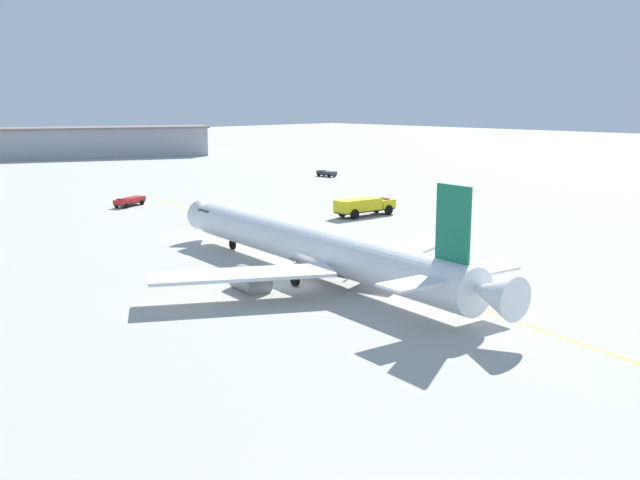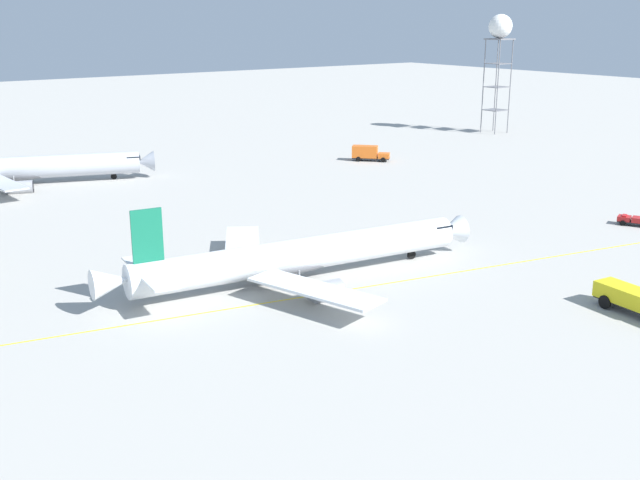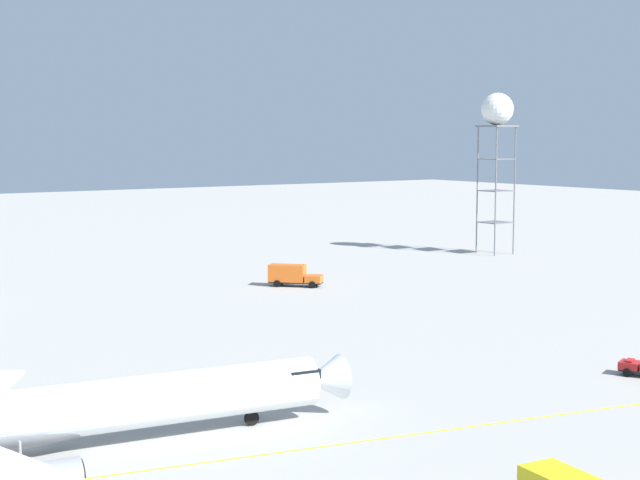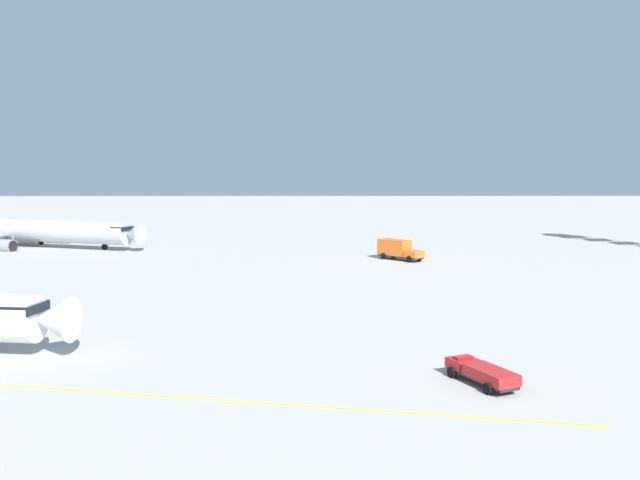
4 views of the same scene
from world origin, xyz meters
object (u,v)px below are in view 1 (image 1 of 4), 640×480
at_px(airliner_main, 316,250).
at_px(baggage_truck_truck, 327,173).
at_px(ops_pickup_truck, 130,201).
at_px(fire_tender_truck_extra, 364,205).

relative_size(airliner_main, baggage_truck_truck, 10.38).
height_order(airliner_main, ops_pickup_truck, airliner_main).
distance_m(airliner_main, baggage_truck_truck, 87.06).
bearing_deg(fire_tender_truck_extra, baggage_truck_truck, 57.91).
distance_m(airliner_main, fire_tender_truck_extra, 35.79).
bearing_deg(ops_pickup_truck, baggage_truck_truck, 166.67).
relative_size(ops_pickup_truck, baggage_truck_truck, 1.35).
height_order(baggage_truck_truck, fire_tender_truck_extra, fire_tender_truck_extra).
height_order(ops_pickup_truck, fire_tender_truck_extra, fire_tender_truck_extra).
xyz_separation_m(ops_pickup_truck, baggage_truck_truck, (-9.72, 51.30, -0.09)).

